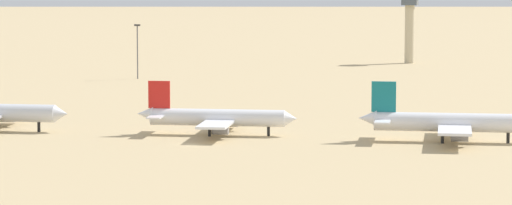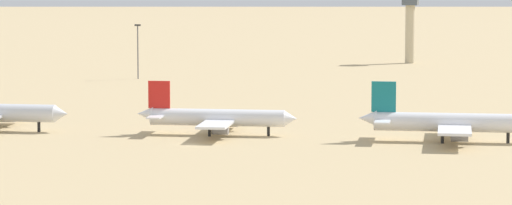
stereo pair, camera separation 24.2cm
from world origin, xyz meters
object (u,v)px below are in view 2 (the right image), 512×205
parked_jet_teal_4 (448,122)px  control_tower (410,18)px  light_pole_mid (138,47)px  parked_jet_red_3 (216,118)px

parked_jet_teal_4 → control_tower: control_tower is taller
control_tower → light_pole_mid: control_tower is taller
parked_jet_red_3 → light_pole_mid: size_ratio=2.03×
parked_jet_teal_4 → light_pole_mid: size_ratio=2.18×
parked_jet_red_3 → light_pole_mid: (-56.17, 117.33, 5.73)m
parked_jet_red_3 → light_pole_mid: light_pole_mid is taller
parked_jet_teal_4 → parked_jet_red_3: bearing=175.5°
control_tower → light_pole_mid: bearing=-131.5°
parked_jet_red_3 → control_tower: size_ratio=1.29×
parked_jet_red_3 → parked_jet_teal_4: 46.09m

